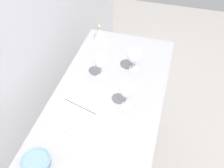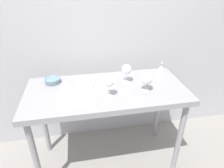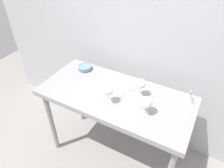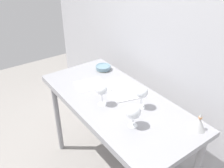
# 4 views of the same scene
# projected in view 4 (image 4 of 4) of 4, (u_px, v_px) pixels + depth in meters

# --- Properties ---
(back_wall) EXTENTS (3.80, 0.04, 2.60)m
(back_wall) POSITION_uv_depth(u_px,v_px,m) (166.00, 37.00, 1.92)
(back_wall) COLOR #B2B2B7
(back_wall) RESTS_ON ground_plane
(steel_counter) EXTENTS (1.40, 0.65, 0.90)m
(steel_counter) POSITION_uv_depth(u_px,v_px,m) (115.00, 110.00, 1.92)
(steel_counter) COLOR gray
(steel_counter) RESTS_ON ground_plane
(wine_glass_far_right) EXTENTS (0.09, 0.09, 0.18)m
(wine_glass_far_right) POSITION_uv_depth(u_px,v_px,m) (142.00, 93.00, 1.71)
(wine_glass_far_right) COLOR white
(wine_glass_far_right) RESTS_ON steel_counter
(wine_glass_near_right) EXTENTS (0.10, 0.10, 0.17)m
(wine_glass_near_right) POSITION_uv_depth(u_px,v_px,m) (133.00, 112.00, 1.54)
(wine_glass_near_right) COLOR white
(wine_glass_near_right) RESTS_ON steel_counter
(wine_glass_near_center) EXTENTS (0.08, 0.08, 0.17)m
(wine_glass_near_center) POSITION_uv_depth(u_px,v_px,m) (102.00, 90.00, 1.74)
(wine_glass_near_center) COLOR white
(wine_glass_near_center) RESTS_ON steel_counter
(open_notebook) EXTENTS (0.40, 0.31, 0.01)m
(open_notebook) POSITION_uv_depth(u_px,v_px,m) (122.00, 89.00, 1.99)
(open_notebook) COLOR white
(open_notebook) RESTS_ON steel_counter
(tasting_sheet_upper) EXTENTS (0.24, 0.28, 0.00)m
(tasting_sheet_upper) POSITION_uv_depth(u_px,v_px,m) (90.00, 84.00, 2.06)
(tasting_sheet_upper) COLOR white
(tasting_sheet_upper) RESTS_ON steel_counter
(tasting_bowl) EXTENTS (0.14, 0.14, 0.04)m
(tasting_bowl) POSITION_uv_depth(u_px,v_px,m) (103.00, 67.00, 2.29)
(tasting_bowl) COLOR #DBCC66
(tasting_bowl) RESTS_ON steel_counter
(decanter_funnel) EXTENTS (0.10, 0.10, 0.13)m
(decanter_funnel) POSITION_uv_depth(u_px,v_px,m) (199.00, 124.00, 1.54)
(decanter_funnel) COLOR #BEBEBE
(decanter_funnel) RESTS_ON steel_counter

